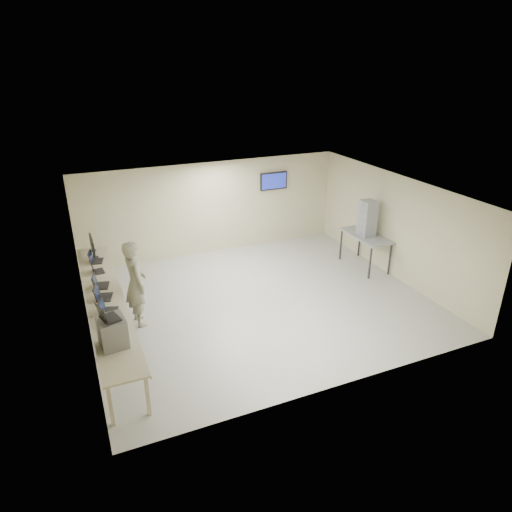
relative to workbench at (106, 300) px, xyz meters
name	(u,v)px	position (x,y,z in m)	size (l,w,h in m)	color
room	(260,248)	(3.62, 0.06, 0.58)	(8.01, 7.01, 2.81)	#B2B1A8
workbench	(106,300)	(0.00, 0.00, 0.00)	(0.76, 6.00, 0.90)	#C3B291
equipment_box	(112,332)	(-0.06, -1.88, 0.34)	(0.45, 0.52, 0.54)	slate
laptop_on_box	(106,316)	(-0.12, -1.88, 0.69)	(0.41, 0.44, 0.30)	black
laptop_0	(110,321)	(-0.03, -1.13, 0.14)	(0.31, 0.36, 0.25)	black
laptop_1	(106,309)	(-0.05, -0.69, 0.15)	(0.43, 0.46, 0.30)	black
laptop_2	(101,295)	(-0.08, -0.03, 0.15)	(0.42, 0.46, 0.31)	black
laptop_3	(99,284)	(-0.07, 0.55, 0.15)	(0.40, 0.44, 0.30)	black
laptop_4	(96,270)	(-0.06, 1.35, 0.14)	(0.31, 0.37, 0.27)	black
laptop_5	(94,259)	(-0.03, 1.99, 0.15)	(0.39, 0.43, 0.29)	black
monitor_near	(93,247)	(-0.01, 2.26, 0.36)	(0.21, 0.48, 0.47)	black
monitor_far	(91,242)	(-0.01, 2.75, 0.33)	(0.19, 0.44, 0.43)	black
soldier	(136,283)	(0.68, 0.19, 0.17)	(0.73, 0.48, 2.00)	gray
side_table	(366,237)	(7.19, 0.68, 0.08)	(0.76, 1.63, 0.98)	gray
storage_bins	(367,218)	(7.17, 0.68, 0.65)	(0.38, 0.42, 1.01)	#A0A7B1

